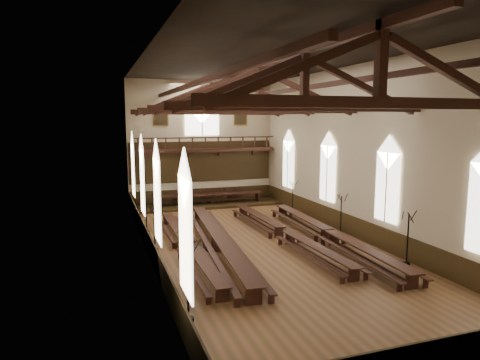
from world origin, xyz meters
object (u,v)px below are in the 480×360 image
object	(u,v)px
dais	(211,205)
candelabrum_left_far	(147,221)
high_table	(211,195)
candelabrum_left_near	(188,296)
candelabrum_left_mid	(155,237)
candelabrum_right_near	(407,248)
refectory_row_a	(187,243)
refectory_row_d	(330,233)
candelabrum_right_far	(293,202)
refectory_row_c	(284,232)
refectory_row_b	(219,239)
candelabrum_right_mid	(341,222)

from	to	relation	value
dais	candelabrum_left_far	xyz separation A→B (m)	(-5.81, -6.64, 0.64)
dais	high_table	distance (m)	0.77
candelabrum_left_near	dais	bearing A→B (deg)	72.91
candelabrum_left_far	candelabrum_left_mid	bearing A→B (deg)	-90.00
candelabrum_left_near	candelabrum_right_near	bearing A→B (deg)	11.87
refectory_row_a	dais	bearing A→B (deg)	69.39
refectory_row_d	candelabrum_left_near	world-z (taller)	candelabrum_left_near
high_table	candelabrum_right_far	distance (m)	6.67
refectory_row_a	refectory_row_c	xyz separation A→B (m)	(5.71, 0.36, 0.03)
refectory_row_a	candelabrum_right_far	distance (m)	12.00
dais	candelabrum_right_far	distance (m)	6.70
candelabrum_right_near	candelabrum_left_near	bearing A→B (deg)	-168.13
refectory_row_d	candelabrum_left_near	distance (m)	11.62
refectory_row_c	high_table	xyz separation A→B (m)	(-1.45, 10.96, 0.35)
refectory_row_b	candelabrum_right_near	distance (m)	9.41
high_table	candelabrum_left_mid	size ratio (longest dim) A/B	3.59
candelabrum_right_far	high_table	bearing A→B (deg)	142.54
refectory_row_d	candelabrum_left_near	size ratio (longest dim) A/B	5.04
refectory_row_d	high_table	bearing A→B (deg)	106.83
candelabrum_left_near	candelabrum_right_near	xyz separation A→B (m)	(11.10, 2.33, -0.09)
refectory_row_c	candelabrum_left_near	xyz separation A→B (m)	(-7.26, -7.93, 0.36)
refectory_row_b	candelabrum_left_far	xyz separation A→B (m)	(-3.25, 4.72, 0.15)
dais	high_table	xyz separation A→B (m)	(0.00, -0.00, 0.77)
candelabrum_right_near	candelabrum_right_mid	xyz separation A→B (m)	(0.00, 5.84, -0.05)
refectory_row_d	candelabrum_right_far	distance (m)	8.30
high_table	candelabrum_left_far	distance (m)	8.82
refectory_row_c	candelabrum_left_mid	distance (m)	7.28
refectory_row_b	high_table	size ratio (longest dim) A/B	1.75
dais	candelabrum_left_near	xyz separation A→B (m)	(-5.81, -18.89, 0.79)
refectory_row_d	candelabrum_right_near	bearing A→B (deg)	-69.78
refectory_row_c	dais	distance (m)	11.06
refectory_row_b	refectory_row_d	distance (m)	6.30
candelabrum_right_mid	refectory_row_a	bearing A→B (deg)	-176.38
refectory_row_d	candelabrum_left_far	world-z (taller)	candelabrum_left_far
candelabrum_left_near	candelabrum_left_mid	xyz separation A→B (m)	(0.00, 8.51, -0.15)
dais	candelabrum_left_mid	xyz separation A→B (m)	(-5.81, -10.38, 0.63)
refectory_row_b	candelabrum_left_near	bearing A→B (deg)	-113.40
refectory_row_a	candelabrum_left_mid	distance (m)	1.83
dais	candelabrum_left_far	world-z (taller)	candelabrum_left_far
refectory_row_c	high_table	bearing A→B (deg)	97.53
candelabrum_left_near	candelabrum_left_mid	world-z (taller)	candelabrum_left_near
refectory_row_c	candelabrum_left_near	world-z (taller)	candelabrum_left_near
refectory_row_a	candelabrum_left_mid	world-z (taller)	candelabrum_left_mid
high_table	candelabrum_left_near	world-z (taller)	candelabrum_left_near
candelabrum_left_mid	candelabrum_right_far	xyz separation A→B (m)	(11.10, 6.32, -0.01)
high_table	refectory_row_a	bearing A→B (deg)	-110.61
candelabrum_left_mid	candelabrum_right_mid	xyz separation A→B (m)	(11.10, -0.34, 0.02)
refectory_row_d	candelabrum_right_far	size ratio (longest dim) A/B	6.17
high_table	candelabrum_right_mid	xyz separation A→B (m)	(5.29, -10.71, -0.12)
refectory_row_a	candelabrum_right_mid	distance (m)	9.57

